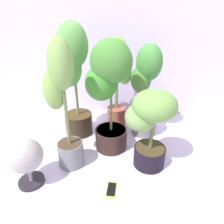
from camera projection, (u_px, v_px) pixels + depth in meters
ground_plane at (109, 156)px, 1.69m from camera, size 8.00×8.00×0.00m
mylar_back_wall at (117, 22)px, 1.99m from camera, size 3.20×0.01×2.00m
potted_plant_back_right at (145, 87)px, 1.80m from camera, size 0.32×0.32×0.87m
potted_plant_center at (108, 88)px, 1.55m from camera, size 0.46×0.39×0.94m
potted_plant_back_center at (117, 80)px, 1.94m from camera, size 0.31×0.21×0.91m
potted_plant_back_left at (73, 75)px, 1.76m from camera, size 0.38×0.34×1.05m
potted_plant_front_right at (150, 122)px, 1.43m from camera, size 0.41×0.35×0.63m
potted_plant_front_left at (63, 103)px, 1.37m from camera, size 0.29×0.25×0.98m
cell_phone at (111, 189)px, 1.36m from camera, size 0.07×0.15×0.01m
floor_fan at (26, 157)px, 1.32m from camera, size 0.31×0.31×0.36m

